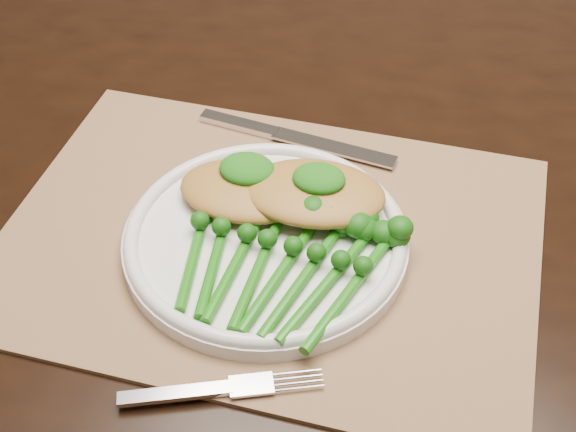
% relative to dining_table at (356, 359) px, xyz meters
% --- Properties ---
extents(dining_table, '(1.70, 1.09, 0.75)m').
position_rel_dining_table_xyz_m(dining_table, '(0.00, 0.00, 0.00)').
color(dining_table, black).
rests_on(dining_table, ground).
extents(placemat, '(0.50, 0.37, 0.00)m').
position_rel_dining_table_xyz_m(placemat, '(-0.07, -0.16, 0.38)').
color(placemat, brown).
rests_on(placemat, dining_table).
extents(dinner_plate, '(0.26, 0.26, 0.02)m').
position_rel_dining_table_xyz_m(dinner_plate, '(-0.07, -0.17, 0.39)').
color(dinner_plate, silver).
rests_on(dinner_plate, placemat).
extents(knife, '(0.22, 0.05, 0.01)m').
position_rel_dining_table_xyz_m(knife, '(-0.10, -0.01, 0.38)').
color(knife, silver).
rests_on(knife, placemat).
extents(fork, '(0.15, 0.07, 0.00)m').
position_rel_dining_table_xyz_m(fork, '(-0.06, -0.33, 0.38)').
color(fork, silver).
rests_on(fork, placemat).
extents(chicken_fillet_left, '(0.12, 0.09, 0.02)m').
position_rel_dining_table_xyz_m(chicken_fillet_left, '(-0.10, -0.13, 0.40)').
color(chicken_fillet_left, '#AF7D32').
rests_on(chicken_fillet_left, dinner_plate).
extents(chicken_fillet_right, '(0.14, 0.10, 0.03)m').
position_rel_dining_table_xyz_m(chicken_fillet_right, '(-0.04, -0.13, 0.41)').
color(chicken_fillet_right, '#AF7D32').
rests_on(chicken_fillet_right, dinner_plate).
extents(pesto_dollop_left, '(0.05, 0.04, 0.02)m').
position_rel_dining_table_xyz_m(pesto_dollop_left, '(-0.11, -0.12, 0.42)').
color(pesto_dollop_left, '#0F4D0B').
rests_on(pesto_dollop_left, chicken_fillet_left).
extents(pesto_dollop_right, '(0.05, 0.04, 0.02)m').
position_rel_dining_table_xyz_m(pesto_dollop_right, '(-0.04, -0.13, 0.43)').
color(pesto_dollop_right, '#0F4D0B').
rests_on(pesto_dollop_right, chicken_fillet_right).
extents(broccolini_bundle, '(0.19, 0.20, 0.04)m').
position_rel_dining_table_xyz_m(broccolini_bundle, '(-0.06, -0.22, 0.40)').
color(broccolini_bundle, '#16640D').
rests_on(broccolini_bundle, dinner_plate).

